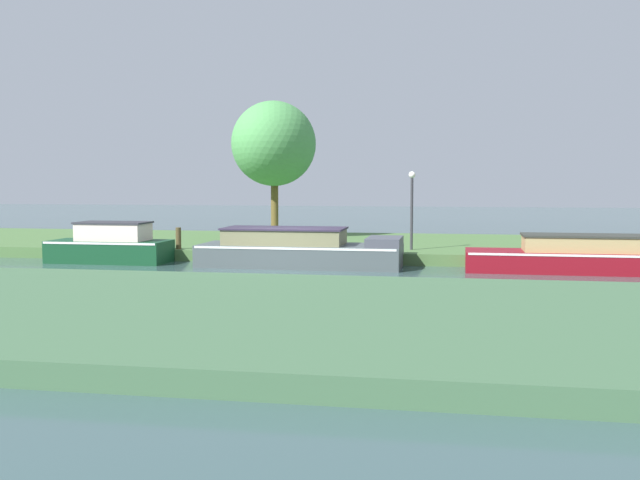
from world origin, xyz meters
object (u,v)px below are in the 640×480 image
Objects in this scene: mooring_post_near at (178,238)px; mooring_post_far at (252,238)px; forest_cruiser at (111,246)px; willow_tree_left at (274,144)px; lamp_post at (412,200)px; maroon_narrowboat at (582,256)px; slate_barge at (300,250)px.

mooring_post_far is (2.75, 0.00, 0.04)m from mooring_post_near.
mooring_post_near is (2.08, 1.14, 0.20)m from forest_cruiser.
willow_tree_left is 8.46m from lamp_post.
maroon_narrowboat is at bearing -5.90° from mooring_post_far.
maroon_narrowboat is 8.73× the size of mooring_post_near.
lamp_post is 8.53m from mooring_post_near.
slate_barge is at bearing -146.17° from lamp_post.
mooring_post_near is at bearing -171.36° from lamp_post.
lamp_post reaches higher than mooring_post_far.
willow_tree_left is at bearing 109.95° from slate_barge.
lamp_post is at bearing 13.03° from forest_cruiser.
maroon_narrowboat is 11.10m from mooring_post_far.
willow_tree_left is 7.64m from mooring_post_near.
slate_barge reaches higher than mooring_post_near.
willow_tree_left is 7.39m from mooring_post_far.
maroon_narrowboat is at bearing -4.73° from mooring_post_near.
slate_barge is 8.61× the size of mooring_post_near.
lamp_post reaches higher than maroon_narrowboat.
slate_barge reaches higher than mooring_post_far.
forest_cruiser is at bearing -166.97° from lamp_post.
willow_tree_left is at bearing 72.68° from mooring_post_near.
slate_barge is 6.80m from forest_cruiser.
lamp_post is at bearing 8.64° from mooring_post_near.
lamp_post reaches higher than slate_barge.
slate_barge is 4.61m from lamp_post.
mooring_post_near is at bearing 28.79° from forest_cruiser.
slate_barge is 2.30m from mooring_post_far.
maroon_narrowboat is at bearing 0.00° from forest_cruiser.
forest_cruiser reaches higher than slate_barge.
willow_tree_left reaches higher than lamp_post.
willow_tree_left is at bearing 96.72° from mooring_post_far.
willow_tree_left is at bearing 147.43° from maroon_narrowboat.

